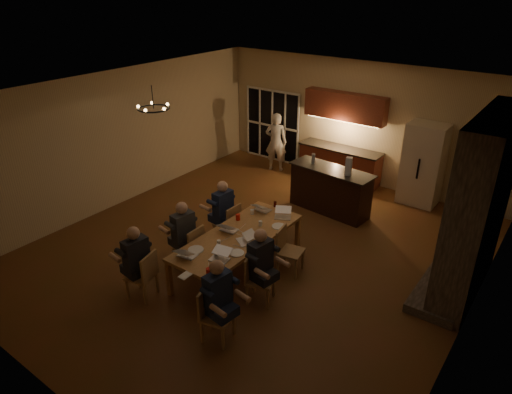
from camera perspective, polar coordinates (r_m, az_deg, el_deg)
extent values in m
plane|color=brown|center=(9.43, 0.09, -6.60)|extent=(9.00, 9.00, 0.00)
cube|color=#C8B78D|center=(12.39, 12.72, 9.02)|extent=(8.00, 0.04, 3.20)
cube|color=#C8B78D|center=(11.37, -16.59, 7.06)|extent=(0.04, 9.00, 3.20)
cube|color=#C8B78D|center=(7.32, 26.50, -5.36)|extent=(0.04, 9.00, 3.20)
cube|color=white|center=(8.16, 0.10, 12.84)|extent=(8.00, 9.00, 0.04)
cube|color=black|center=(13.76, 2.08, 8.90)|extent=(1.86, 0.08, 2.10)
cube|color=#64584F|center=(8.42, 26.11, -1.22)|extent=(0.58, 2.50, 3.20)
cube|color=beige|center=(11.66, 20.14, 3.85)|extent=(0.90, 0.68, 2.00)
cube|color=#BF834C|center=(8.65, -2.19, -6.97)|extent=(1.10, 2.75, 0.75)
cube|color=black|center=(10.83, 9.26, 0.85)|extent=(2.05, 0.87, 1.08)
imported|color=silver|center=(13.00, 2.51, 6.90)|extent=(0.72, 0.60, 1.68)
torus|color=black|center=(9.23, -12.68, 10.75)|extent=(0.62, 0.62, 0.03)
cylinder|color=white|center=(8.16, -4.67, -5.71)|extent=(0.07, 0.07, 0.10)
cylinder|color=white|center=(8.74, 0.56, -3.31)|extent=(0.07, 0.07, 0.10)
cylinder|color=white|center=(9.15, -0.50, -1.88)|extent=(0.07, 0.07, 0.10)
cylinder|color=red|center=(7.42, -5.88, -9.26)|extent=(0.10, 0.10, 0.12)
cylinder|color=red|center=(8.94, -2.27, -2.53)|extent=(0.09, 0.09, 0.12)
cylinder|color=#B2B2B7|center=(7.91, -5.04, -6.75)|extent=(0.07, 0.07, 0.12)
cylinder|color=#3F0F0C|center=(9.45, 2.40, -0.90)|extent=(0.06, 0.06, 0.12)
cylinder|color=white|center=(7.93, -2.42, -7.01)|extent=(0.26, 0.26, 0.02)
cylinder|color=white|center=(8.08, -7.54, -6.54)|extent=(0.28, 0.28, 0.02)
cylinder|color=white|center=(8.73, 2.86, -3.68)|extent=(0.27, 0.27, 0.02)
cube|color=white|center=(7.47, -8.85, -9.67)|extent=(0.15, 0.21, 0.01)
cylinder|color=#99999E|center=(10.84, 7.17, 4.79)|extent=(0.09, 0.09, 0.24)
cube|color=silver|center=(10.29, 11.49, 3.79)|extent=(0.16, 0.16, 0.41)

